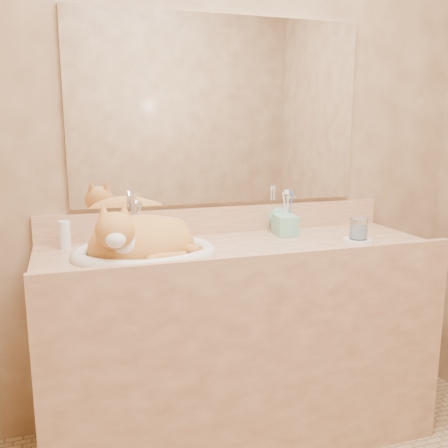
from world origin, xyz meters
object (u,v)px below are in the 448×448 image
object	(u,v)px
cat	(139,239)
soap_dispenser	(290,215)
toothbrush_cup	(288,222)
vanity_counter	(239,343)
water_glass	(359,229)
sink_basin	(144,233)

from	to	relation	value
cat	soap_dispenser	size ratio (longest dim) A/B	2.06
soap_dispenser	toothbrush_cup	size ratio (longest dim) A/B	1.85
vanity_counter	cat	size ratio (longest dim) A/B	3.93
cat	water_glass	distance (m)	0.91
cat	toothbrush_cup	bearing A→B (deg)	12.54
sink_basin	soap_dispenser	size ratio (longest dim) A/B	2.69
cat	sink_basin	bearing A→B (deg)	30.45
sink_basin	water_glass	size ratio (longest dim) A/B	6.07
sink_basin	water_glass	distance (m)	0.89
cat	toothbrush_cup	distance (m)	0.73
toothbrush_cup	vanity_counter	bearing A→B (deg)	-150.12
vanity_counter	soap_dispenser	distance (m)	0.59
vanity_counter	sink_basin	bearing A→B (deg)	-177.06
vanity_counter	water_glass	world-z (taller)	water_glass
soap_dispenser	toothbrush_cup	xyz separation A→B (m)	(0.03, 0.09, -0.05)
soap_dispenser	toothbrush_cup	bearing A→B (deg)	77.15
cat	soap_dispenser	world-z (taller)	soap_dispenser
vanity_counter	water_glass	bearing A→B (deg)	-8.76
vanity_counter	soap_dispenser	xyz separation A→B (m)	(0.26, 0.08, 0.52)
soap_dispenser	water_glass	size ratio (longest dim) A/B	2.25
vanity_counter	sink_basin	distance (m)	0.64
sink_basin	cat	world-z (taller)	cat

